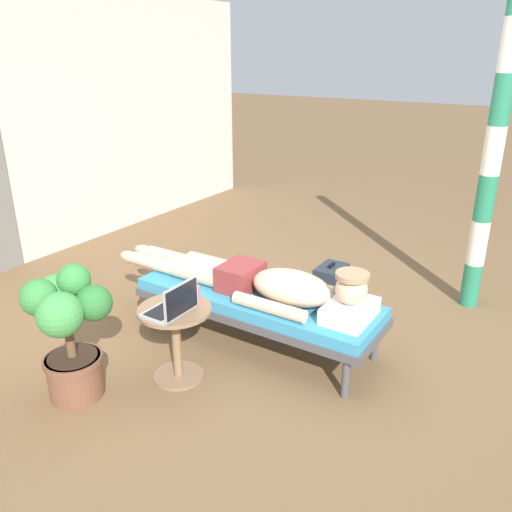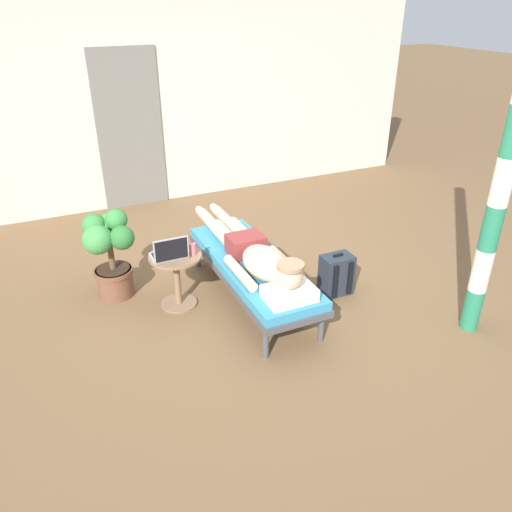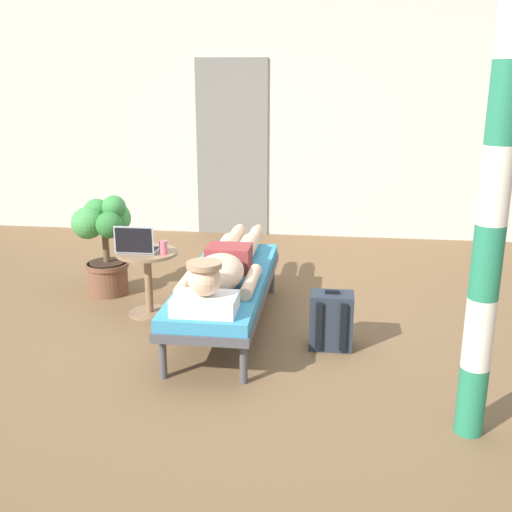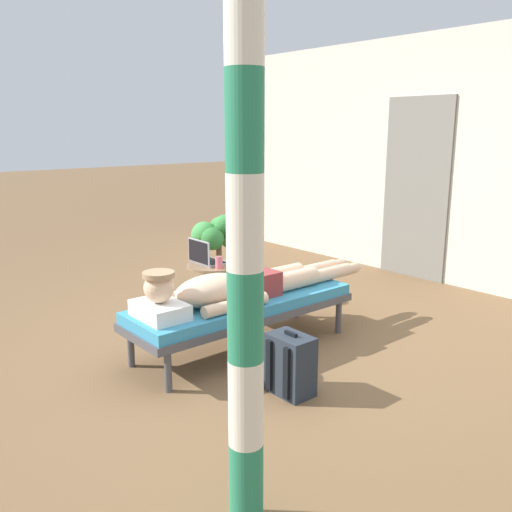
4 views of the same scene
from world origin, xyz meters
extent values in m
plane|color=brown|center=(0.00, 0.00, 0.00)|extent=(40.00, 40.00, 0.00)
cylinder|color=#4C4C51|center=(-0.38, 0.77, 0.14)|extent=(0.05, 0.05, 0.28)
cylinder|color=#4C4C51|center=(0.13, 0.77, 0.14)|extent=(0.05, 0.05, 0.28)
cylinder|color=#4C4C51|center=(-0.38, -0.89, 0.14)|extent=(0.05, 0.05, 0.28)
cylinder|color=#4C4C51|center=(0.13, -0.89, 0.14)|extent=(0.05, 0.05, 0.28)
cube|color=#4C4C51|center=(-0.12, -0.06, 0.31)|extent=(0.61, 1.87, 0.06)
cube|color=teal|center=(-0.12, -0.06, 0.38)|extent=(0.59, 1.83, 0.08)
cube|color=white|center=(-0.12, -0.79, 0.47)|extent=(0.40, 0.28, 0.11)
sphere|color=beige|center=(-0.12, -0.79, 0.64)|extent=(0.21, 0.21, 0.21)
cylinder|color=tan|center=(-0.12, -0.79, 0.73)|extent=(0.22, 0.22, 0.03)
ellipsoid|color=beige|center=(-0.12, -0.35, 0.54)|extent=(0.35, 0.60, 0.23)
cylinder|color=beige|center=(-0.34, -0.30, 0.46)|extent=(0.09, 0.55, 0.09)
cylinder|color=beige|center=(0.10, -0.30, 0.46)|extent=(0.09, 0.55, 0.09)
cube|color=maroon|center=(-0.12, 0.08, 0.52)|extent=(0.33, 0.26, 0.19)
cylinder|color=beige|center=(-0.21, 0.42, 0.49)|extent=(0.15, 0.42, 0.15)
cylinder|color=beige|center=(-0.21, 0.85, 0.47)|extent=(0.11, 0.44, 0.11)
ellipsoid|color=beige|center=(-0.21, 1.14, 0.47)|extent=(0.09, 0.20, 0.10)
cylinder|color=beige|center=(-0.04, 0.42, 0.49)|extent=(0.15, 0.42, 0.15)
cylinder|color=beige|center=(-0.04, 0.85, 0.47)|extent=(0.11, 0.44, 0.11)
ellipsoid|color=beige|center=(-0.04, 1.14, 0.47)|extent=(0.09, 0.20, 0.10)
cylinder|color=#8C6B4C|center=(-0.79, 0.15, 0.01)|extent=(0.34, 0.34, 0.02)
cylinder|color=#8C6B4C|center=(-0.79, 0.15, 0.26)|extent=(0.06, 0.06, 0.48)
cylinder|color=#8C6B4C|center=(-0.79, 0.15, 0.51)|extent=(0.48, 0.48, 0.02)
cube|color=#A5A8AD|center=(-0.85, 0.15, 0.53)|extent=(0.31, 0.22, 0.02)
cube|color=black|center=(-0.85, 0.16, 0.54)|extent=(0.27, 0.15, 0.00)
cube|color=#A5A8AD|center=(-0.85, 0.03, 0.64)|extent=(0.31, 0.01, 0.21)
cube|color=black|center=(-0.85, 0.03, 0.64)|extent=(0.29, 0.00, 0.19)
cylinder|color=#D86672|center=(-0.64, 0.10, 0.58)|extent=(0.06, 0.06, 0.11)
cube|color=#262D38|center=(0.66, -0.29, 0.20)|extent=(0.30, 0.20, 0.40)
cube|color=#262D38|center=(0.66, -0.17, 0.13)|extent=(0.23, 0.04, 0.18)
cube|color=black|center=(0.58, -0.40, 0.20)|extent=(0.04, 0.02, 0.34)
cube|color=black|center=(0.75, -0.40, 0.20)|extent=(0.04, 0.02, 0.34)
cube|color=black|center=(0.66, -0.29, 0.41)|extent=(0.10, 0.02, 0.02)
cylinder|color=brown|center=(-1.29, 0.57, 0.14)|extent=(0.34, 0.34, 0.28)
cylinder|color=brown|center=(-1.29, 0.57, 0.26)|extent=(0.37, 0.37, 0.04)
cylinder|color=#332319|center=(-1.29, 0.57, 0.29)|extent=(0.31, 0.31, 0.01)
cylinder|color=brown|center=(-1.29, 0.57, 0.45)|extent=(0.06, 0.06, 0.34)
sphere|color=#38843D|center=(-1.19, 0.58, 0.77)|extent=(0.20, 0.20, 0.20)
sphere|color=#429347|center=(-1.24, 0.70, 0.65)|extent=(0.28, 0.28, 0.28)
sphere|color=#38843D|center=(-1.38, 0.67, 0.71)|extent=(0.23, 0.23, 0.23)
sphere|color=#429347|center=(-1.39, 0.48, 0.66)|extent=(0.27, 0.27, 0.27)
sphere|color=#2D7233|center=(-1.19, 0.43, 0.66)|extent=(0.22, 0.22, 0.22)
cylinder|color=#267F59|center=(1.42, -1.27, 0.19)|extent=(0.15, 0.15, 0.38)
cylinder|color=silver|center=(1.42, -1.27, 0.57)|extent=(0.15, 0.15, 0.38)
cylinder|color=#267F59|center=(1.42, -1.27, 0.96)|extent=(0.15, 0.15, 0.38)
cylinder|color=silver|center=(1.42, -1.27, 1.34)|extent=(0.15, 0.15, 0.38)
cylinder|color=#267F59|center=(1.42, -1.27, 1.72)|extent=(0.15, 0.15, 0.38)
cylinder|color=silver|center=(1.42, -1.27, 2.11)|extent=(0.15, 0.15, 0.38)
camera|label=1|loc=(-3.02, -1.91, 2.08)|focal=36.48mm
camera|label=2|loc=(-1.79, -3.77, 2.62)|focal=35.22mm
camera|label=3|loc=(0.66, -4.28, 1.85)|focal=42.79mm
camera|label=4|loc=(3.06, -2.59, 1.70)|focal=38.61mm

